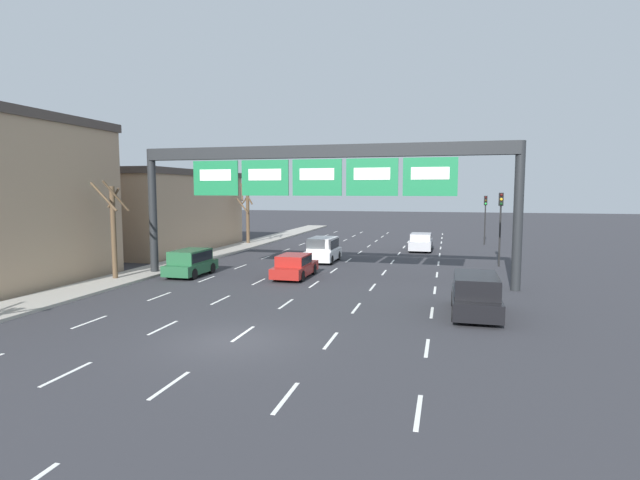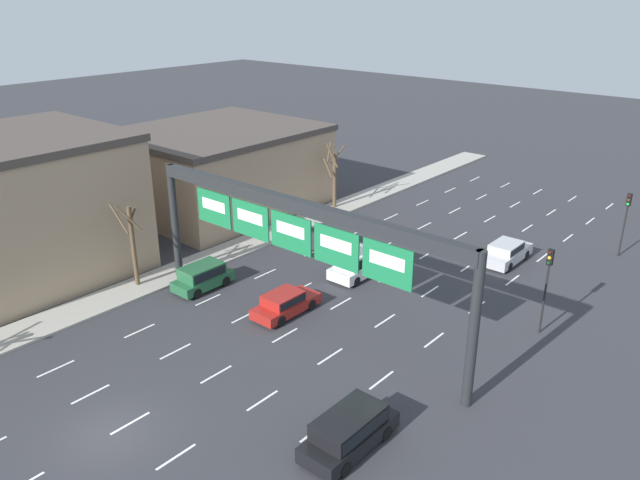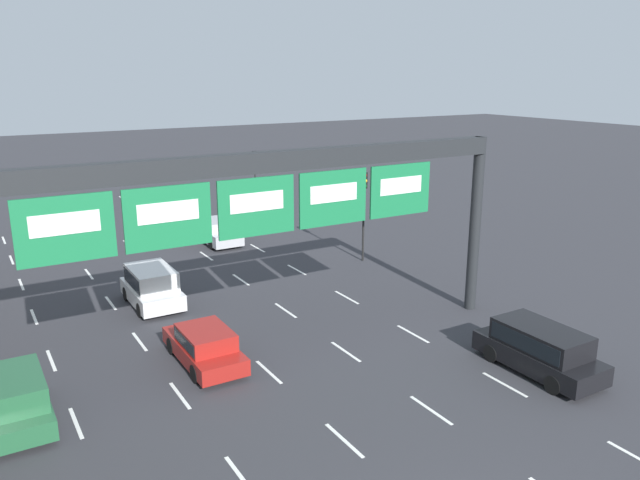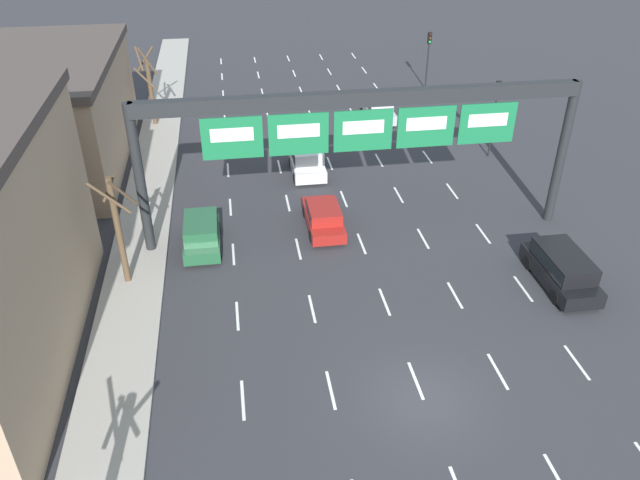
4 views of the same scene
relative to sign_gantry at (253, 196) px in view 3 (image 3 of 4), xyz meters
The scene contains 9 objects.
lane_dashes 6.50m from the sign_gantry, 90.00° to the left, with size 13.32×67.00×0.01m.
sign_gantry is the anchor object (origin of this frame).
car_red 5.88m from the sign_gantry, 152.73° to the left, with size 1.82×4.40×1.42m.
suv_white 9.59m from the sign_gantry, 102.03° to the left, with size 1.98×4.05×1.80m.
suv_green 9.75m from the sign_gantry, behind, with size 1.83×3.92×1.61m.
car_silver 18.09m from the sign_gantry, 73.33° to the left, with size 1.89×4.60×1.53m.
suv_black 11.53m from the sign_gantry, 34.78° to the right, with size 1.95×4.69×1.71m.
traffic_light_near_gantry 13.98m from the sign_gantry, 38.92° to the left, with size 0.30×0.35×5.09m.
traffic_light_mid_block 25.44m from the sign_gantry, 65.06° to the left, with size 0.30×0.35×4.73m.
Camera 3 is at (-8.83, -7.48, 10.46)m, focal length 35.00 mm.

